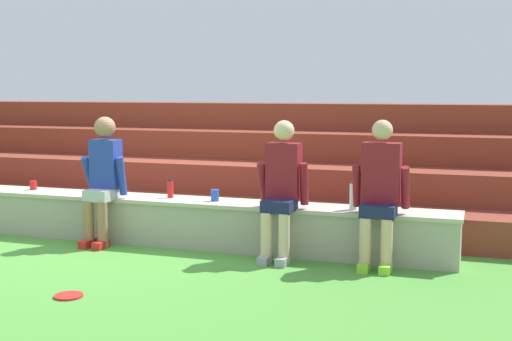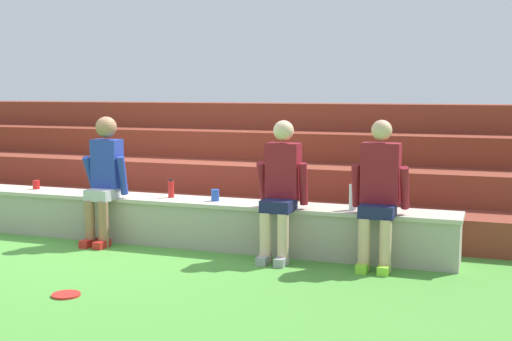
{
  "view_description": "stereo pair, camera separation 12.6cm",
  "coord_description": "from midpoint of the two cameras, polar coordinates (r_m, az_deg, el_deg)",
  "views": [
    {
      "loc": [
        3.79,
        -6.3,
        1.68
      ],
      "look_at": [
        1.57,
        0.23,
        0.85
      ],
      "focal_mm": 46.95,
      "sensor_mm": 36.0,
      "label": 1
    },
    {
      "loc": [
        3.91,
        -6.26,
        1.68
      ],
      "look_at": [
        1.57,
        0.23,
        0.85
      ],
      "focal_mm": 46.95,
      "sensor_mm": 36.0,
      "label": 2
    }
  ],
  "objects": [
    {
      "name": "frisbee",
      "position": [
        5.78,
        -15.27,
        -10.18
      ],
      "size": [
        0.23,
        0.23,
        0.02
      ],
      "primitive_type": "cylinder",
      "color": "red",
      "rests_on": "ground"
    },
    {
      "name": "brick_bleachers",
      "position": [
        9.58,
        -4.01,
        0.14
      ],
      "size": [
        10.49,
        2.78,
        1.49
      ],
      "color": "brown",
      "rests_on": "ground"
    },
    {
      "name": "person_far_left",
      "position": [
        7.46,
        -12.35,
        -0.44
      ],
      "size": [
        0.49,
        0.5,
        1.39
      ],
      "color": "#996B4C",
      "rests_on": "ground"
    },
    {
      "name": "water_bottle_mid_right",
      "position": [
        6.67,
        8.79,
        -2.22
      ],
      "size": [
        0.08,
        0.08,
        0.28
      ],
      "color": "silver",
      "rests_on": "stone_seating_wall"
    },
    {
      "name": "person_left_of_center",
      "position": [
        6.62,
        2.66,
        -1.37
      ],
      "size": [
        0.51,
        0.54,
        1.38
      ],
      "color": "beige",
      "rests_on": "ground"
    },
    {
      "name": "water_bottle_near_right",
      "position": [
        7.41,
        -6.76,
        -1.56
      ],
      "size": [
        0.07,
        0.07,
        0.2
      ],
      "color": "red",
      "rests_on": "stone_seating_wall"
    },
    {
      "name": "stone_seating_wall",
      "position": [
        7.7,
        -10.59,
        -3.81
      ],
      "size": [
        7.3,
        0.5,
        0.5
      ],
      "color": "#A8A08E",
      "rests_on": "ground"
    },
    {
      "name": "plastic_cup_left_end",
      "position": [
        7.15,
        -3.0,
        -2.11
      ],
      "size": [
        0.09,
        0.09,
        0.12
      ],
      "primitive_type": "cylinder",
      "color": "blue",
      "rests_on": "stone_seating_wall"
    },
    {
      "name": "plastic_cup_right_end",
      "position": [
        8.39,
        -17.81,
        -1.16
      ],
      "size": [
        0.08,
        0.08,
        0.1
      ],
      "primitive_type": "cylinder",
      "color": "red",
      "rests_on": "stone_seating_wall"
    },
    {
      "name": "person_center",
      "position": [
        6.43,
        11.0,
        -1.62
      ],
      "size": [
        0.54,
        0.51,
        1.4
      ],
      "color": "#DBAD89",
      "rests_on": "ground"
    },
    {
      "name": "ground_plane",
      "position": [
        7.56,
        -11.43,
        -6.1
      ],
      "size": [
        80.0,
        80.0,
        0.0
      ],
      "primitive_type": "plane",
      "color": "#4C9338"
    }
  ]
}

